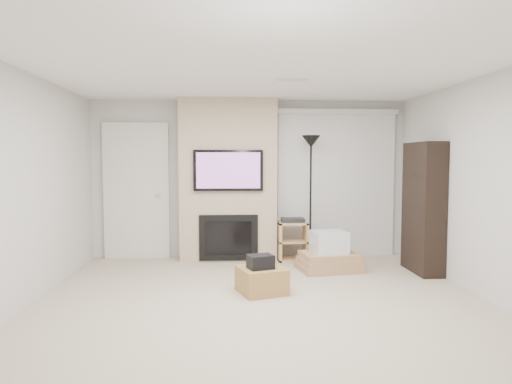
{
  "coord_description": "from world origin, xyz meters",
  "views": [
    {
      "loc": [
        -0.36,
        -4.58,
        1.56
      ],
      "look_at": [
        0.0,
        1.2,
        1.15
      ],
      "focal_mm": 32.0,
      "sensor_mm": 36.0,
      "label": 1
    }
  ],
  "objects": [
    {
      "name": "floor",
      "position": [
        0.0,
        0.0,
        0.0
      ],
      "size": [
        5.0,
        5.5,
        0.0
      ],
      "primitive_type": "cube",
      "color": "#BEAD92",
      "rests_on": "ground"
    },
    {
      "name": "ceiling",
      "position": [
        0.0,
        0.0,
        2.5
      ],
      "size": [
        5.0,
        5.5,
        0.0
      ],
      "primitive_type": "cube",
      "color": "white",
      "rests_on": "wall_back"
    },
    {
      "name": "wall_back",
      "position": [
        0.0,
        2.75,
        1.25
      ],
      "size": [
        5.0,
        0.0,
        2.5
      ],
      "primitive_type": "cube",
      "rotation": [
        1.57,
        0.0,
        0.0
      ],
      "color": "silver",
      "rests_on": "ground"
    },
    {
      "name": "wall_front",
      "position": [
        0.0,
        -2.75,
        1.25
      ],
      "size": [
        5.0,
        0.0,
        2.5
      ],
      "primitive_type": "cube",
      "rotation": [
        1.57,
        0.0,
        0.0
      ],
      "color": "silver",
      "rests_on": "ground"
    },
    {
      "name": "wall_left",
      "position": [
        -2.5,
        0.0,
        1.25
      ],
      "size": [
        0.0,
        5.5,
        2.5
      ],
      "primitive_type": "cube",
      "rotation": [
        1.57,
        0.0,
        1.57
      ],
      "color": "silver",
      "rests_on": "ground"
    },
    {
      "name": "wall_right",
      "position": [
        2.5,
        0.0,
        1.25
      ],
      "size": [
        0.0,
        5.5,
        2.5
      ],
      "primitive_type": "cube",
      "rotation": [
        1.57,
        0.0,
        1.57
      ],
      "color": "silver",
      "rests_on": "ground"
    },
    {
      "name": "hvac_vent",
      "position": [
        0.4,
        0.8,
        2.5
      ],
      "size": [
        0.35,
        0.18,
        0.01
      ],
      "primitive_type": "cube",
      "color": "silver",
      "rests_on": "ceiling"
    },
    {
      "name": "ottoman",
      "position": [
        0.03,
        0.66,
        0.15
      ],
      "size": [
        0.63,
        0.63,
        0.3
      ],
      "primitive_type": "cube",
      "rotation": [
        0.0,
        0.0,
        0.31
      ],
      "color": "#A37941",
      "rests_on": "floor"
    },
    {
      "name": "black_bag",
      "position": [
        0.02,
        0.61,
        0.38
      ],
      "size": [
        0.33,
        0.3,
        0.16
      ],
      "primitive_type": "cube",
      "rotation": [
        0.0,
        0.0,
        0.31
      ],
      "color": "black",
      "rests_on": "ottoman"
    },
    {
      "name": "fireplace_wall",
      "position": [
        -0.35,
        2.54,
        1.24
      ],
      "size": [
        1.5,
        0.47,
        2.5
      ],
      "color": "#C1A98B",
      "rests_on": "floor"
    },
    {
      "name": "entry_door",
      "position": [
        -1.8,
        2.71,
        1.05
      ],
      "size": [
        1.02,
        0.11,
        2.14
      ],
      "color": "silver",
      "rests_on": "floor"
    },
    {
      "name": "vertical_blinds",
      "position": [
        1.4,
        2.7,
        1.27
      ],
      "size": [
        1.98,
        0.1,
        2.37
      ],
      "color": "silver",
      "rests_on": "floor"
    },
    {
      "name": "floor_lamp",
      "position": [
        0.92,
        2.38,
        1.52
      ],
      "size": [
        0.29,
        0.29,
        1.93
      ],
      "color": "black",
      "rests_on": "floor"
    },
    {
      "name": "av_stand",
      "position": [
        0.64,
        2.37,
        0.35
      ],
      "size": [
        0.45,
        0.38,
        0.66
      ],
      "color": "tan",
      "rests_on": "floor"
    },
    {
      "name": "box_stack",
      "position": [
        1.06,
        1.69,
        0.21
      ],
      "size": [
        0.92,
        0.76,
        0.56
      ],
      "color": "tan",
      "rests_on": "floor"
    },
    {
      "name": "bookshelf",
      "position": [
        2.34,
        1.52,
        0.9
      ],
      "size": [
        0.3,
        0.8,
        1.8
      ],
      "color": "black",
      "rests_on": "floor"
    }
  ]
}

